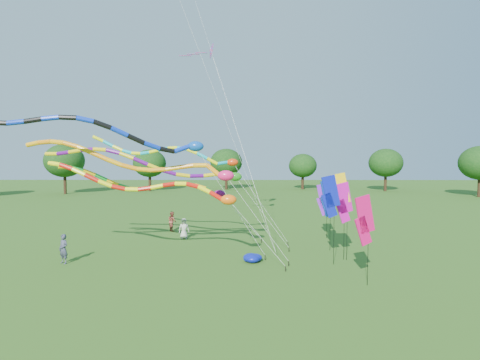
{
  "coord_description": "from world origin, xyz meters",
  "views": [
    {
      "loc": [
        0.47,
        -20.44,
        6.38
      ],
      "look_at": [
        0.27,
        4.34,
        4.8
      ],
      "focal_mm": 30.0,
      "sensor_mm": 36.0,
      "label": 1
    }
  ],
  "objects_px": {
    "blue_nylon_heap": "(256,258)",
    "person_b": "(63,249)",
    "person_a": "(184,229)",
    "tube_kite_red": "(162,188)",
    "person_c": "(172,221)",
    "tube_kite_orange": "(152,163)"
  },
  "relations": [
    {
      "from": "tube_kite_orange",
      "to": "person_c",
      "type": "relative_size",
      "value": 9.16
    },
    {
      "from": "blue_nylon_heap",
      "to": "person_b",
      "type": "relative_size",
      "value": 0.88
    },
    {
      "from": "tube_kite_orange",
      "to": "blue_nylon_heap",
      "type": "height_order",
      "value": "tube_kite_orange"
    },
    {
      "from": "blue_nylon_heap",
      "to": "person_b",
      "type": "height_order",
      "value": "person_b"
    },
    {
      "from": "tube_kite_orange",
      "to": "person_c",
      "type": "height_order",
      "value": "tube_kite_orange"
    },
    {
      "from": "blue_nylon_heap",
      "to": "person_b",
      "type": "xyz_separation_m",
      "value": [
        -11.29,
        -0.57,
        0.65
      ]
    },
    {
      "from": "person_a",
      "to": "tube_kite_orange",
      "type": "bearing_deg",
      "value": -113.84
    },
    {
      "from": "person_c",
      "to": "blue_nylon_heap",
      "type": "bearing_deg",
      "value": -178.73
    },
    {
      "from": "person_b",
      "to": "person_c",
      "type": "distance_m",
      "value": 10.99
    },
    {
      "from": "tube_kite_red",
      "to": "person_c",
      "type": "height_order",
      "value": "tube_kite_red"
    },
    {
      "from": "tube_kite_red",
      "to": "tube_kite_orange",
      "type": "distance_m",
      "value": 1.63
    },
    {
      "from": "person_a",
      "to": "person_b",
      "type": "relative_size",
      "value": 0.91
    },
    {
      "from": "tube_kite_red",
      "to": "person_a",
      "type": "relative_size",
      "value": 8.5
    },
    {
      "from": "tube_kite_orange",
      "to": "blue_nylon_heap",
      "type": "distance_m",
      "value": 8.3
    },
    {
      "from": "tube_kite_red",
      "to": "tube_kite_orange",
      "type": "bearing_deg",
      "value": 150.33
    },
    {
      "from": "person_b",
      "to": "person_c",
      "type": "relative_size",
      "value": 1.05
    },
    {
      "from": "person_a",
      "to": "person_b",
      "type": "bearing_deg",
      "value": -148.13
    },
    {
      "from": "person_a",
      "to": "tube_kite_red",
      "type": "bearing_deg",
      "value": -107.73
    },
    {
      "from": "blue_nylon_heap",
      "to": "person_b",
      "type": "distance_m",
      "value": 11.32
    },
    {
      "from": "tube_kite_orange",
      "to": "person_a",
      "type": "bearing_deg",
      "value": 87.85
    },
    {
      "from": "tube_kite_orange",
      "to": "person_c",
      "type": "xyz_separation_m",
      "value": [
        -0.62,
        9.82,
        -5.04
      ]
    },
    {
      "from": "tube_kite_orange",
      "to": "blue_nylon_heap",
      "type": "bearing_deg",
      "value": 8.61
    }
  ]
}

